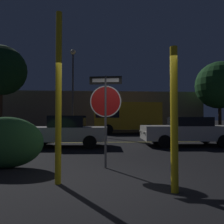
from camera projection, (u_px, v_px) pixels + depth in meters
ground_plane at (114, 185)px, 4.43m from camera, size 260.00×260.00×0.00m
road_center_stripe at (103, 142)px, 12.27m from camera, size 39.99×0.12×0.01m
stop_sign at (106, 102)px, 5.97m from camera, size 0.89×0.17×2.52m
yellow_pole_left at (59, 97)px, 4.53m from camera, size 0.13×0.13×3.58m
yellow_pole_right at (174, 119)px, 4.01m from camera, size 0.14×0.14×2.68m
hedge_bush_1 at (6, 142)px, 5.93m from camera, size 2.00×0.73×1.39m
passing_car_2 at (66, 131)px, 10.42m from camera, size 4.15×2.07×1.47m
passing_car_3 at (187, 131)px, 10.83m from camera, size 4.53×2.23×1.41m
delivery_truck at (126, 116)px, 19.69m from camera, size 5.89×2.57×2.75m
street_lamp at (73, 78)px, 19.23m from camera, size 0.48×0.48×7.47m
tree_0 at (1, 70)px, 19.86m from camera, size 4.52×4.52×7.99m
tree_1 at (219, 85)px, 23.00m from camera, size 4.95×4.95×7.33m
building_backdrop at (75, 111)px, 26.40m from camera, size 30.62×3.13×4.50m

